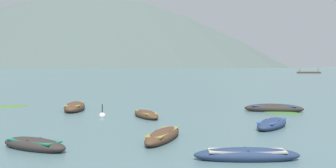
{
  "coord_description": "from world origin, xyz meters",
  "views": [
    {
      "loc": [
        1.84,
        -5.36,
        3.21
      ],
      "look_at": [
        1.62,
        52.54,
        0.59
      ],
      "focal_mm": 41.71,
      "sensor_mm": 36.0,
      "label": 1
    }
  ],
  "objects_px": {
    "rowboat_0": "(164,136)",
    "rowboat_4": "(36,145)",
    "mooring_buoy": "(104,116)",
    "rowboat_6": "(248,155)",
    "rowboat_5": "(274,124)",
    "rowboat_1": "(148,115)",
    "rowboat_2": "(275,109)",
    "rowboat_3": "(76,107)",
    "ferry_0": "(310,72)"
  },
  "relations": [
    {
      "from": "rowboat_0",
      "to": "rowboat_2",
      "type": "xyz_separation_m",
      "value": [
        7.74,
        10.71,
        0.03
      ]
    },
    {
      "from": "rowboat_0",
      "to": "rowboat_1",
      "type": "relative_size",
      "value": 1.13
    },
    {
      "from": "rowboat_3",
      "to": "mooring_buoy",
      "type": "xyz_separation_m",
      "value": [
        2.68,
        -3.9,
        -0.14
      ]
    },
    {
      "from": "mooring_buoy",
      "to": "rowboat_3",
      "type": "bearing_deg",
      "value": 124.56
    },
    {
      "from": "rowboat_2",
      "to": "ferry_0",
      "type": "distance_m",
      "value": 162.48
    },
    {
      "from": "rowboat_4",
      "to": "rowboat_3",
      "type": "bearing_deg",
      "value": 96.99
    },
    {
      "from": "rowboat_0",
      "to": "ferry_0",
      "type": "height_order",
      "value": "ferry_0"
    },
    {
      "from": "rowboat_1",
      "to": "rowboat_6",
      "type": "relative_size",
      "value": 0.99
    },
    {
      "from": "rowboat_1",
      "to": "rowboat_5",
      "type": "relative_size",
      "value": 0.99
    },
    {
      "from": "rowboat_3",
      "to": "rowboat_6",
      "type": "relative_size",
      "value": 1.25
    },
    {
      "from": "rowboat_0",
      "to": "rowboat_1",
      "type": "height_order",
      "value": "rowboat_0"
    },
    {
      "from": "rowboat_4",
      "to": "rowboat_1",
      "type": "bearing_deg",
      "value": 68.16
    },
    {
      "from": "rowboat_3",
      "to": "ferry_0",
      "type": "bearing_deg",
      "value": 64.61
    },
    {
      "from": "rowboat_5",
      "to": "rowboat_2",
      "type": "bearing_deg",
      "value": 74.16
    },
    {
      "from": "rowboat_5",
      "to": "ferry_0",
      "type": "relative_size",
      "value": 0.33
    },
    {
      "from": "rowboat_0",
      "to": "mooring_buoy",
      "type": "distance_m",
      "value": 8.57
    },
    {
      "from": "rowboat_6",
      "to": "mooring_buoy",
      "type": "bearing_deg",
      "value": 121.34
    },
    {
      "from": "rowboat_4",
      "to": "rowboat_6",
      "type": "bearing_deg",
      "value": -12.27
    },
    {
      "from": "rowboat_4",
      "to": "mooring_buoy",
      "type": "relative_size",
      "value": 3.45
    },
    {
      "from": "rowboat_0",
      "to": "rowboat_6",
      "type": "bearing_deg",
      "value": -51.12
    },
    {
      "from": "rowboat_1",
      "to": "ferry_0",
      "type": "height_order",
      "value": "ferry_0"
    },
    {
      "from": "rowboat_0",
      "to": "ferry_0",
      "type": "xyz_separation_m",
      "value": [
        65.14,
        162.71,
        0.26
      ]
    },
    {
      "from": "mooring_buoy",
      "to": "rowboat_0",
      "type": "bearing_deg",
      "value": -62.74
    },
    {
      "from": "ferry_0",
      "to": "mooring_buoy",
      "type": "relative_size",
      "value": 11.89
    },
    {
      "from": "rowboat_6",
      "to": "rowboat_4",
      "type": "bearing_deg",
      "value": 167.73
    },
    {
      "from": "rowboat_6",
      "to": "mooring_buoy",
      "type": "height_order",
      "value": "mooring_buoy"
    },
    {
      "from": "rowboat_2",
      "to": "rowboat_4",
      "type": "bearing_deg",
      "value": -135.2
    },
    {
      "from": "rowboat_4",
      "to": "mooring_buoy",
      "type": "bearing_deg",
      "value": 83.8
    },
    {
      "from": "rowboat_4",
      "to": "rowboat_5",
      "type": "relative_size",
      "value": 0.89
    },
    {
      "from": "rowboat_1",
      "to": "rowboat_2",
      "type": "height_order",
      "value": "rowboat_2"
    },
    {
      "from": "rowboat_4",
      "to": "ferry_0",
      "type": "distance_m",
      "value": 178.93
    },
    {
      "from": "rowboat_0",
      "to": "rowboat_4",
      "type": "relative_size",
      "value": 1.26
    },
    {
      "from": "rowboat_6",
      "to": "rowboat_3",
      "type": "bearing_deg",
      "value": 122.19
    },
    {
      "from": "rowboat_6",
      "to": "ferry_0",
      "type": "bearing_deg",
      "value": 69.49
    },
    {
      "from": "rowboat_2",
      "to": "ferry_0",
      "type": "bearing_deg",
      "value": 69.31
    },
    {
      "from": "rowboat_2",
      "to": "mooring_buoy",
      "type": "distance_m",
      "value": 12.07
    },
    {
      "from": "ferry_0",
      "to": "mooring_buoy",
      "type": "height_order",
      "value": "ferry_0"
    },
    {
      "from": "rowboat_2",
      "to": "rowboat_4",
      "type": "height_order",
      "value": "rowboat_2"
    },
    {
      "from": "rowboat_2",
      "to": "ferry_0",
      "type": "height_order",
      "value": "ferry_0"
    },
    {
      "from": "rowboat_6",
      "to": "rowboat_5",
      "type": "bearing_deg",
      "value": 68.7
    },
    {
      "from": "rowboat_1",
      "to": "rowboat_5",
      "type": "xyz_separation_m",
      "value": [
        6.85,
        -4.11,
        0.01
      ]
    },
    {
      "from": "rowboat_0",
      "to": "rowboat_6",
      "type": "relative_size",
      "value": 1.12
    },
    {
      "from": "rowboat_3",
      "to": "rowboat_4",
      "type": "xyz_separation_m",
      "value": [
        1.65,
        -13.43,
        -0.06
      ]
    },
    {
      "from": "rowboat_2",
      "to": "ferry_0",
      "type": "xyz_separation_m",
      "value": [
        57.39,
        152.01,
        0.23
      ]
    },
    {
      "from": "rowboat_4",
      "to": "rowboat_6",
      "type": "relative_size",
      "value": 0.89
    },
    {
      "from": "rowboat_0",
      "to": "rowboat_1",
      "type": "xyz_separation_m",
      "value": [
        -1.16,
        7.57,
        -0.01
      ]
    },
    {
      "from": "rowboat_0",
      "to": "rowboat_2",
      "type": "bearing_deg",
      "value": 54.12
    },
    {
      "from": "rowboat_1",
      "to": "rowboat_5",
      "type": "bearing_deg",
      "value": -30.97
    },
    {
      "from": "rowboat_6",
      "to": "rowboat_2",
      "type": "bearing_deg",
      "value": 71.42
    },
    {
      "from": "rowboat_1",
      "to": "rowboat_6",
      "type": "height_order",
      "value": "rowboat_1"
    }
  ]
}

